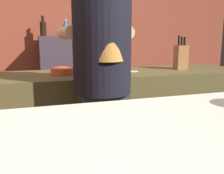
# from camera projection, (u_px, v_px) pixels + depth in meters

# --- Properties ---
(wall_back) EXTENTS (5.20, 0.10, 2.70)m
(wall_back) POSITION_uv_depth(u_px,v_px,m) (55.00, 26.00, 3.26)
(wall_back) COLOR brown
(wall_back) RESTS_ON ground
(prep_counter) EXTENTS (2.10, 0.60, 0.94)m
(prep_counter) POSITION_uv_depth(u_px,v_px,m) (119.00, 128.00, 2.10)
(prep_counter) COLOR #4E4424
(prep_counter) RESTS_ON ground
(back_shelf) EXTENTS (0.84, 0.36, 1.22)m
(back_shelf) POSITION_uv_depth(u_px,v_px,m) (76.00, 85.00, 3.20)
(back_shelf) COLOR #3B303B
(back_shelf) RESTS_ON ground
(bartender) EXTENTS (0.43, 0.52, 1.66)m
(bartender) POSITION_uv_depth(u_px,v_px,m) (103.00, 80.00, 1.50)
(bartender) COLOR #24362E
(bartender) RESTS_ON ground
(knife_block) EXTENTS (0.10, 0.08, 0.28)m
(knife_block) POSITION_uv_depth(u_px,v_px,m) (181.00, 57.00, 2.15)
(knife_block) COLOR #925B32
(knife_block) RESTS_ON prep_counter
(mixing_bowl) EXTENTS (0.18, 0.18, 0.05)m
(mixing_bowl) POSITION_uv_depth(u_px,v_px,m) (63.00, 71.00, 1.85)
(mixing_bowl) COLOR #D5542F
(mixing_bowl) RESTS_ON prep_counter
(chefs_knife) EXTENTS (0.24, 0.04, 0.01)m
(chefs_knife) POSITION_uv_depth(u_px,v_px,m) (123.00, 72.00, 1.97)
(chefs_knife) COLOR silver
(chefs_knife) RESTS_ON prep_counter
(bottle_hot_sauce) EXTENTS (0.07, 0.07, 0.25)m
(bottle_hot_sauce) POSITION_uv_depth(u_px,v_px,m) (43.00, 28.00, 3.01)
(bottle_hot_sauce) COLOR black
(bottle_hot_sauce) RESTS_ON back_shelf
(bottle_olive_oil) EXTENTS (0.06, 0.06, 0.19)m
(bottle_olive_oil) POSITION_uv_depth(u_px,v_px,m) (66.00, 30.00, 2.96)
(bottle_olive_oil) COLOR #3961A1
(bottle_olive_oil) RESTS_ON back_shelf
(bottle_vinegar) EXTENTS (0.06, 0.06, 0.24)m
(bottle_vinegar) POSITION_uv_depth(u_px,v_px,m) (100.00, 29.00, 3.23)
(bottle_vinegar) COLOR red
(bottle_vinegar) RESTS_ON back_shelf
(bottle_soy) EXTENTS (0.05, 0.05, 0.25)m
(bottle_soy) POSITION_uv_depth(u_px,v_px,m) (81.00, 28.00, 3.02)
(bottle_soy) COLOR black
(bottle_soy) RESTS_ON back_shelf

